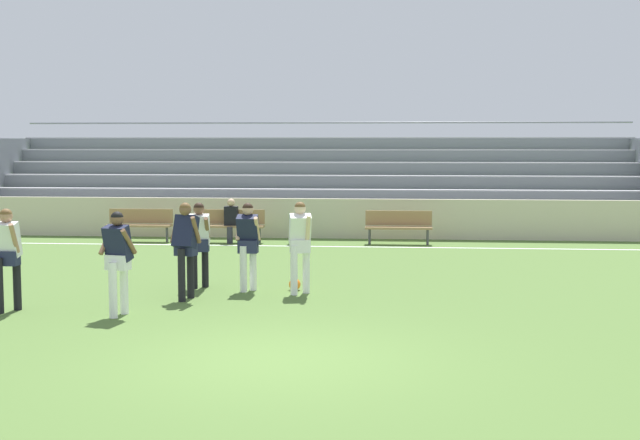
{
  "coord_description": "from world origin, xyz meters",
  "views": [
    {
      "loc": [
        1.49,
        -10.61,
        2.76
      ],
      "look_at": [
        -0.1,
        7.09,
        1.14
      ],
      "focal_mm": 48.14,
      "sensor_mm": 36.0,
      "label": 1
    }
  ],
  "objects_px": {
    "bleacher_stand": "(316,180)",
    "player_white_wide_left": "(300,239)",
    "player_dark_on_ball": "(248,239)",
    "player_white_dropping_back": "(199,238)",
    "player_dark_challenging": "(186,242)",
    "player_white_pressing_high": "(7,250)",
    "soccer_ball": "(295,284)",
    "spectator_seated": "(231,217)",
    "trash_bin": "(297,229)",
    "bench_far_right": "(399,224)",
    "bench_near_bin": "(232,223)",
    "player_dark_wide_right": "(118,254)",
    "bench_far_left": "(140,222)"
  },
  "relations": [
    {
      "from": "bench_far_right",
      "to": "player_white_wide_left",
      "type": "relative_size",
      "value": 1.07
    },
    {
      "from": "player_white_dropping_back",
      "to": "soccer_ball",
      "type": "bearing_deg",
      "value": -3.25
    },
    {
      "from": "player_dark_on_ball",
      "to": "player_white_dropping_back",
      "type": "relative_size",
      "value": 1.01
    },
    {
      "from": "bench_near_bin",
      "to": "trash_bin",
      "type": "relative_size",
      "value": 2.22
    },
    {
      "from": "player_dark_on_ball",
      "to": "player_white_pressing_high",
      "type": "relative_size",
      "value": 0.97
    },
    {
      "from": "bench_far_right",
      "to": "player_white_wide_left",
      "type": "height_order",
      "value": "player_white_wide_left"
    },
    {
      "from": "spectator_seated",
      "to": "player_white_pressing_high",
      "type": "bearing_deg",
      "value": -100.26
    },
    {
      "from": "player_dark_wide_right",
      "to": "player_white_pressing_high",
      "type": "bearing_deg",
      "value": 175.01
    },
    {
      "from": "bleacher_stand",
      "to": "bench_near_bin",
      "type": "height_order",
      "value": "bleacher_stand"
    },
    {
      "from": "spectator_seated",
      "to": "player_white_pressing_high",
      "type": "relative_size",
      "value": 0.72
    },
    {
      "from": "player_white_pressing_high",
      "to": "soccer_ball",
      "type": "xyz_separation_m",
      "value": [
        4.4,
        2.44,
        -0.9
      ]
    },
    {
      "from": "bench_near_bin",
      "to": "player_white_dropping_back",
      "type": "xyz_separation_m",
      "value": [
        0.81,
        -7.35,
        0.41
      ]
    },
    {
      "from": "bench_far_right",
      "to": "player_white_pressing_high",
      "type": "relative_size",
      "value": 1.07
    },
    {
      "from": "bench_far_right",
      "to": "player_dark_on_ball",
      "type": "bearing_deg",
      "value": -110.09
    },
    {
      "from": "bench_near_bin",
      "to": "player_white_wide_left",
      "type": "xyz_separation_m",
      "value": [
        2.78,
        -7.84,
        0.46
      ]
    },
    {
      "from": "bench_far_right",
      "to": "player_dark_challenging",
      "type": "xyz_separation_m",
      "value": [
        -3.72,
        -8.59,
        0.48
      ]
    },
    {
      "from": "player_dark_challenging",
      "to": "player_dark_on_ball",
      "type": "bearing_deg",
      "value": 45.94
    },
    {
      "from": "bench_near_bin",
      "to": "trash_bin",
      "type": "distance_m",
      "value": 1.84
    },
    {
      "from": "bench_far_left",
      "to": "player_white_pressing_high",
      "type": "xyz_separation_m",
      "value": [
        0.82,
        -9.89,
        0.46
      ]
    },
    {
      "from": "player_white_pressing_high",
      "to": "player_dark_challenging",
      "type": "bearing_deg",
      "value": 26.45
    },
    {
      "from": "player_white_dropping_back",
      "to": "player_dark_wide_right",
      "type": "bearing_deg",
      "value": -104.08
    },
    {
      "from": "player_dark_on_ball",
      "to": "soccer_ball",
      "type": "height_order",
      "value": "player_dark_on_ball"
    },
    {
      "from": "player_white_pressing_high",
      "to": "soccer_ball",
      "type": "distance_m",
      "value": 5.11
    },
    {
      "from": "soccer_ball",
      "to": "bleacher_stand",
      "type": "bearing_deg",
      "value": 93.56
    },
    {
      "from": "bench_far_left",
      "to": "player_dark_wide_right",
      "type": "xyz_separation_m",
      "value": [
        2.71,
        -10.06,
        0.45
      ]
    },
    {
      "from": "player_dark_wide_right",
      "to": "soccer_ball",
      "type": "height_order",
      "value": "player_dark_wide_right"
    },
    {
      "from": "bleacher_stand",
      "to": "player_dark_challenging",
      "type": "height_order",
      "value": "bleacher_stand"
    },
    {
      "from": "bench_far_left",
      "to": "player_white_dropping_back",
      "type": "bearing_deg",
      "value": -65.23
    },
    {
      "from": "bench_far_right",
      "to": "soccer_ball",
      "type": "height_order",
      "value": "bench_far_right"
    },
    {
      "from": "trash_bin",
      "to": "bench_far_right",
      "type": "bearing_deg",
      "value": 2.56
    },
    {
      "from": "bench_far_left",
      "to": "trash_bin",
      "type": "height_order",
      "value": "bench_far_left"
    },
    {
      "from": "bench_far_right",
      "to": "soccer_ball",
      "type": "distance_m",
      "value": 7.71
    },
    {
      "from": "bleacher_stand",
      "to": "bench_far_right",
      "type": "distance_m",
      "value": 5.34
    },
    {
      "from": "spectator_seated",
      "to": "player_white_dropping_back",
      "type": "bearing_deg",
      "value": -83.65
    },
    {
      "from": "bleacher_stand",
      "to": "player_white_wide_left",
      "type": "relative_size",
      "value": 12.57
    },
    {
      "from": "player_white_dropping_back",
      "to": "player_dark_challenging",
      "type": "bearing_deg",
      "value": -87.75
    },
    {
      "from": "trash_bin",
      "to": "bench_far_left",
      "type": "bearing_deg",
      "value": 178.41
    },
    {
      "from": "player_white_dropping_back",
      "to": "player_dark_wide_right",
      "type": "distance_m",
      "value": 2.79
    },
    {
      "from": "player_dark_on_ball",
      "to": "soccer_ball",
      "type": "xyz_separation_m",
      "value": [
        0.85,
        0.17,
        -0.86
      ]
    },
    {
      "from": "bleacher_stand",
      "to": "bench_near_bin",
      "type": "distance_m",
      "value": 4.99
    },
    {
      "from": "player_dark_on_ball",
      "to": "player_dark_challenging",
      "type": "bearing_deg",
      "value": -134.06
    },
    {
      "from": "spectator_seated",
      "to": "player_white_wide_left",
      "type": "distance_m",
      "value": 8.22
    },
    {
      "from": "trash_bin",
      "to": "player_white_wide_left",
      "type": "bearing_deg",
      "value": -82.98
    },
    {
      "from": "bench_near_bin",
      "to": "spectator_seated",
      "type": "relative_size",
      "value": 1.49
    },
    {
      "from": "bench_far_right",
      "to": "player_white_wide_left",
      "type": "bearing_deg",
      "value": -102.89
    },
    {
      "from": "bench_far_right",
      "to": "spectator_seated",
      "type": "relative_size",
      "value": 1.49
    },
    {
      "from": "player_white_wide_left",
      "to": "player_dark_wide_right",
      "type": "distance_m",
      "value": 3.46
    },
    {
      "from": "player_white_pressing_high",
      "to": "soccer_ball",
      "type": "height_order",
      "value": "player_white_pressing_high"
    },
    {
      "from": "soccer_ball",
      "to": "player_white_dropping_back",
      "type": "bearing_deg",
      "value": 176.75
    },
    {
      "from": "player_white_dropping_back",
      "to": "player_white_pressing_high",
      "type": "relative_size",
      "value": 0.96
    }
  ]
}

